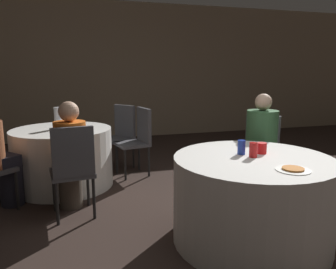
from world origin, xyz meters
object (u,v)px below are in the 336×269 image
object	(u,v)px
person_orange_shirt	(70,158)
person_green_jacket	(260,148)
chair_far_northeast	(121,131)
chair_far_east	(138,135)
pizza_plate_near	(293,169)
table_far	(63,158)
chair_far_south	(73,164)
bottle_far	(58,118)
table_near	(251,199)
soda_can_blue	(241,147)
soda_can_red	(253,150)
chair_near_northeast	(261,149)

from	to	relation	value
person_orange_shirt	person_green_jacket	size ratio (longest dim) A/B	0.96
chair_far_northeast	chair_far_east	distance (m)	0.44
chair_far_east	pizza_plate_near	xyz separation A→B (m)	(0.63, -2.44, 0.18)
person_green_jacket	pizza_plate_near	bearing A→B (deg)	104.14
table_far	person_green_jacket	distance (m)	2.36
chair_far_east	chair_far_south	xyz separation A→B (m)	(-0.88, -1.21, 0.00)
chair_far_south	person_orange_shirt	xyz separation A→B (m)	(-0.02, 0.17, 0.02)
table_far	bottle_far	bearing A→B (deg)	153.97
chair_far_east	chair_far_south	size ratio (longest dim) A/B	1.00
table_far	chair_far_east	bearing A→B (deg)	11.65
chair_far_northeast	person_orange_shirt	world-z (taller)	person_orange_shirt
table_near	chair_far_northeast	xyz separation A→B (m)	(-0.72, 2.45, 0.19)
table_far	person_orange_shirt	world-z (taller)	person_orange_shirt
chair_far_south	soda_can_blue	size ratio (longest dim) A/B	7.54
table_near	chair_far_northeast	size ratio (longest dim) A/B	1.42
table_far	soda_can_blue	world-z (taller)	soda_can_blue
chair_far_east	person_green_jacket	distance (m)	1.70
table_far	chair_far_south	bearing A→B (deg)	-83.45
chair_far_northeast	bottle_far	world-z (taller)	bottle_far
chair_far_northeast	bottle_far	distance (m)	1.07
table_near	chair_far_east	distance (m)	2.13
soda_can_blue	soda_can_red	world-z (taller)	same
chair_far_northeast	person_green_jacket	world-z (taller)	person_green_jacket
chair_far_northeast	pizza_plate_near	bearing A→B (deg)	159.18
table_near	person_green_jacket	bearing A→B (deg)	54.10
person_orange_shirt	bottle_far	world-z (taller)	person_orange_shirt
bottle_far	person_green_jacket	bearing A→B (deg)	-28.16
person_orange_shirt	person_green_jacket	xyz separation A→B (m)	(1.97, -0.27, 0.03)
chair_far_northeast	chair_far_east	size ratio (longest dim) A/B	1.00
person_orange_shirt	chair_near_northeast	bearing A→B (deg)	-10.49
soda_can_red	pizza_plate_near	bearing A→B (deg)	-78.04
chair_far_northeast	soda_can_red	bearing A→B (deg)	159.81
table_near	soda_can_red	bearing A→B (deg)	91.87
person_green_jacket	pizza_plate_near	distance (m)	1.22
table_near	soda_can_red	distance (m)	0.42
chair_near_northeast	chair_far_northeast	bearing A→B (deg)	-13.60
person_green_jacket	soda_can_red	xyz separation A→B (m)	(-0.53, -0.73, 0.19)
chair_far_south	pizza_plate_near	xyz separation A→B (m)	(1.51, -1.23, 0.18)
chair_near_northeast	chair_far_northeast	world-z (taller)	same
table_near	soda_can_blue	xyz separation A→B (m)	(-0.05, 0.12, 0.42)
pizza_plate_near	soda_can_red	distance (m)	0.41
table_near	chair_far_south	xyz separation A→B (m)	(-1.42, 0.84, 0.19)
table_near	chair_far_south	world-z (taller)	chair_far_south
chair_far_northeast	chair_far_east	xyz separation A→B (m)	(0.18, -0.40, 0.00)
chair_near_northeast	table_near	bearing A→B (deg)	90.00
table_far	chair_far_northeast	bearing A→B (deg)	36.73
chair_far_east	pizza_plate_near	distance (m)	2.52
soda_can_blue	bottle_far	world-z (taller)	bottle_far
table_far	chair_far_northeast	distance (m)	1.03
table_far	person_orange_shirt	distance (m)	0.86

